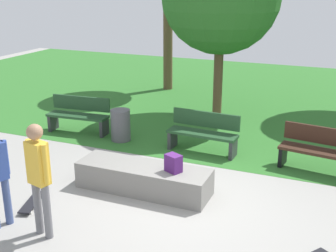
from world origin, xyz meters
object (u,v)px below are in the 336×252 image
backpack_on_ledge (173,163)px  skateboard_by_ledge (32,202)px  trash_bin (121,125)px  park_bench_far_right (321,149)px  skater_watching (39,172)px  park_bench_far_left (203,132)px  concrete_ledge (144,178)px  park_bench_by_oak (79,114)px

backpack_on_ledge → skateboard_by_ledge: bearing=-124.2°
trash_bin → park_bench_far_right: bearing=-0.7°
skater_watching → park_bench_far_left: (1.16, 4.25, -0.59)m
concrete_ledge → skater_watching: 2.25m
concrete_ledge → park_bench_far_right: 3.66m
park_bench_by_oak → backpack_on_ledge: bearing=-33.8°
concrete_ledge → park_bench_by_oak: park_bench_by_oak is taller
skateboard_by_ledge → skater_watching: bearing=-41.1°
park_bench_far_right → trash_bin: size_ratio=2.14×
trash_bin → park_bench_far_left: bearing=1.9°
skateboard_by_ledge → park_bench_by_oak: 3.93m
backpack_on_ledge → concrete_ledge: bearing=-155.6°
skater_watching → park_bench_far_right: bearing=48.1°
backpack_on_ledge → trash_bin: 3.21m
backpack_on_ledge → skateboard_by_ledge: backpack_on_ledge is taller
park_bench_far_right → trash_bin: park_bench_far_right is taller
skateboard_by_ledge → park_bench_far_left: bearing=61.3°
concrete_ledge → park_bench_far_right: bearing=36.4°
backpack_on_ledge → trash_bin: (-2.29, 2.24, -0.27)m
park_bench_by_oak → park_bench_far_left: 3.37m
skater_watching → park_bench_by_oak: (-2.20, 4.32, -0.59)m
skater_watching → park_bench_by_oak: 4.89m
skater_watching → park_bench_far_left: bearing=74.7°
park_bench_far_left → trash_bin: 2.09m
park_bench_far_left → backpack_on_ledge: bearing=-85.1°
park_bench_far_right → park_bench_far_left: (-2.54, 0.12, 0.00)m
skater_watching → park_bench_far_left: skater_watching is taller
backpack_on_ledge → trash_bin: bearing=161.2°
park_bench_far_left → skateboard_by_ledge: bearing=-118.7°
park_bench_far_right → park_bench_far_left: 2.54m
park_bench_by_oak → trash_bin: (1.28, -0.14, -0.09)m
concrete_ledge → skateboard_by_ledge: concrete_ledge is taller
trash_bin → skateboard_by_ledge: bearing=-87.8°
park_bench_far_left → trash_bin: park_bench_far_left is taller
backpack_on_ledge → skater_watching: bearing=-99.5°
backpack_on_ledge → trash_bin: backpack_on_ledge is taller
park_bench_by_oak → park_bench_far_right: bearing=-2.0°
skater_watching → trash_bin: bearing=102.5°
skateboard_by_ledge → park_bench_far_right: bearing=37.4°
backpack_on_ledge → park_bench_by_oak: park_bench_by_oak is taller
concrete_ledge → trash_bin: (-1.69, 2.23, 0.14)m
park_bench_by_oak → trash_bin: bearing=-6.5°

